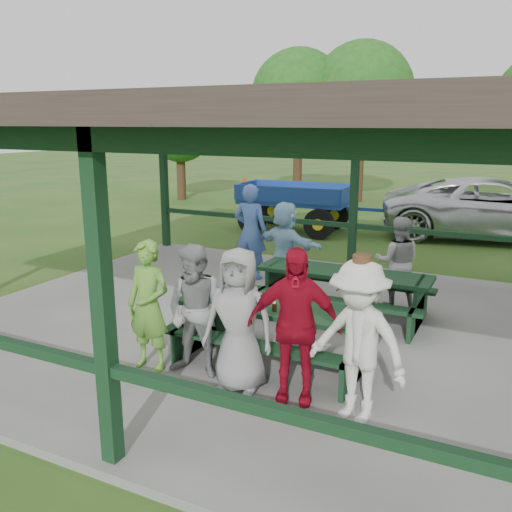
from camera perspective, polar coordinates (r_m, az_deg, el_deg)
The scene contains 19 objects.
ground at distance 8.43m, azimuth 2.48°, elevation -7.86°, with size 90.00×90.00×0.00m, color #265019.
concrete_slab at distance 8.42m, azimuth 2.48°, elevation -7.54°, with size 10.00×8.00×0.10m, color slate.
pavilion_structure at distance 7.83m, azimuth 2.73°, elevation 14.20°, with size 10.60×8.60×3.24m.
picnic_table_near at distance 7.03m, azimuth 2.00°, elevation -7.39°, with size 2.59×1.39×0.75m.
picnic_table_far at distance 8.71m, azimuth 9.15°, elevation -3.29°, with size 2.71×1.39×0.75m.
table_setting at distance 6.95m, azimuth 2.05°, elevation -4.93°, with size 2.32×0.45×0.10m.
contestant_green at distance 6.83m, azimuth -11.24°, elevation -5.18°, with size 0.60×0.39×1.65m, color #5C9B32.
contestant_grey_left at distance 6.56m, azimuth -6.24°, elevation -5.84°, with size 0.80×0.62×1.64m, color gray.
contestant_grey_mid at distance 6.18m, azimuth -1.83°, elevation -6.80°, with size 0.82×0.54×1.69m, color gray.
contestant_red at distance 5.95m, azimuth 4.03°, elevation -7.29°, with size 1.03×0.43×1.76m, color maroon.
contestant_white_fedora at distance 5.67m, azimuth 10.70°, elevation -8.82°, with size 1.23×0.90×1.77m.
spectator_lblue at distance 10.00m, azimuth 3.09°, elevation 1.13°, with size 1.51×0.48×1.63m, color #93C7E4.
spectator_blue at distance 10.61m, azimuth -0.57°, elevation 2.58°, with size 0.69×0.45×1.88m, color #4060A6.
spectator_grey at distance 9.31m, azimuth 14.66°, elevation -0.61°, with size 0.74×0.58×1.53m, color #959598.
pickup_truck at distance 16.13m, azimuth 23.95°, elevation 4.54°, with size 2.75×5.96×1.66m, color silver.
farm_trailer at distance 15.89m, azimuth 4.11°, elevation 5.26°, with size 4.27×2.02×1.49m.
tree_far_left at distance 22.58m, azimuth 4.53°, elevation 16.26°, with size 3.84×3.84×5.99m.
tree_left at distance 22.19m, azimuth 11.13°, elevation 16.42°, with size 3.95×3.95×6.18m.
tree_edge_left at distance 22.58m, azimuth -8.04°, elevation 13.14°, with size 2.72×2.72×4.25m.
Camera 1 is at (3.14, -7.18, 3.13)m, focal length 38.00 mm.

